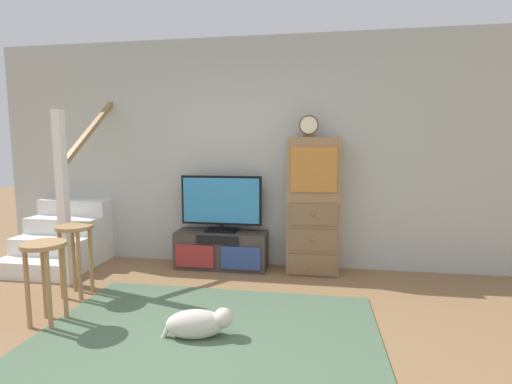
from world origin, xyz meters
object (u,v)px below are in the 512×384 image
(television, at_px, (221,202))
(desk_clock, at_px, (309,126))
(media_console, at_px, (221,250))
(dog, at_px, (199,323))
(bar_stool_far, at_px, (75,243))
(bar_stool_near, at_px, (45,263))
(side_cabinet, at_px, (313,206))

(television, relative_size, desk_clock, 3.98)
(media_console, relative_size, television, 1.13)
(dog, bearing_deg, bar_stool_far, 156.79)
(bar_stool_near, bearing_deg, side_cabinet, 37.56)
(side_cabinet, bearing_deg, bar_stool_near, -142.44)
(media_console, height_order, side_cabinet, side_cabinet)
(media_console, distance_m, bar_stool_far, 1.59)
(side_cabinet, relative_size, bar_stool_far, 2.23)
(television, height_order, side_cabinet, side_cabinet)
(desk_clock, relative_size, dog, 0.45)
(dog, bearing_deg, bar_stool_near, 178.64)
(television, bearing_deg, side_cabinet, -0.74)
(side_cabinet, bearing_deg, dog, -116.44)
(television, relative_size, dog, 1.78)
(media_console, height_order, dog, media_console)
(media_console, distance_m, desk_clock, 1.75)
(bar_stool_near, relative_size, dog, 1.26)
(side_cabinet, bearing_deg, television, 179.26)
(media_console, relative_size, dog, 2.01)
(television, relative_size, bar_stool_near, 1.42)
(bar_stool_near, bearing_deg, television, 57.57)
(desk_clock, relative_size, bar_stool_far, 0.35)
(dog, bearing_deg, desk_clock, 65.19)
(bar_stool_far, bearing_deg, dog, -23.21)
(media_console, relative_size, desk_clock, 4.49)
(television, xyz_separation_m, dog, (0.25, -1.66, -0.67))
(media_console, relative_size, side_cabinet, 0.70)
(bar_stool_far, distance_m, dog, 1.59)
(dog, bearing_deg, media_console, 98.59)
(media_console, bearing_deg, side_cabinet, 0.55)
(television, relative_size, bar_stool_far, 1.39)
(side_cabinet, bearing_deg, media_console, -179.45)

